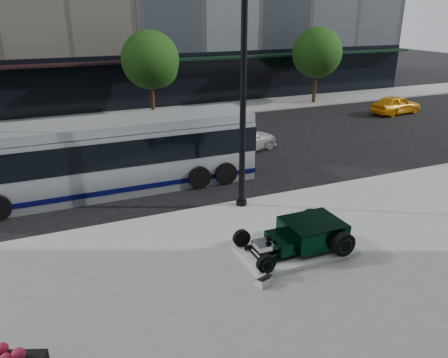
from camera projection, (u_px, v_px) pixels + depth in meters
name	position (u px, v px, depth m)	size (l,w,h in m)	color
ground	(209.00, 187.00, 18.47)	(120.00, 120.00, 0.00)	black
sidewalk_near	(384.00, 353.00, 9.46)	(70.00, 17.00, 0.12)	gray
sidewalk_far	(136.00, 116.00, 30.45)	(70.00, 4.00, 0.12)	gray
street_trees	(152.00, 62.00, 28.73)	(29.80, 3.80, 5.70)	black
display_plinth	(296.00, 251.00, 13.22)	(3.40, 1.80, 0.15)	silver
hot_rod	(306.00, 234.00, 13.16)	(3.22, 2.00, 0.81)	black
info_plaque	(263.00, 281.00, 11.66)	(0.47, 0.40, 0.31)	silver
lamppost	(243.00, 117.00, 15.29)	(0.40, 0.40, 7.27)	black
transit_bus	(109.00, 155.00, 17.69)	(12.12, 2.88, 2.92)	#AEB4B8
white_sedan	(242.00, 140.00, 22.86)	(1.74, 4.27, 1.24)	silver
yellow_taxi	(396.00, 105.00, 31.16)	(1.56, 3.88, 1.32)	#FAA711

